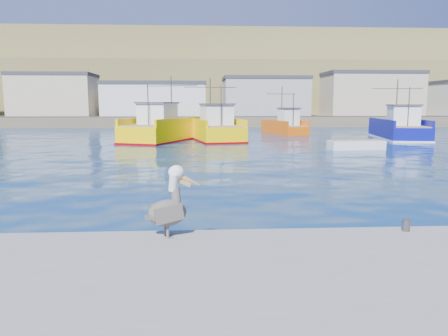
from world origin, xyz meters
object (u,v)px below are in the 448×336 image
Objects in this scene: trawler_yellow_b at (213,129)px; trawler_blue at (399,129)px; skiff_far at (377,132)px; pelican at (169,207)px; boat_orange at (285,126)px; trawler_yellow_a at (165,129)px; skiff_mid at (356,146)px.

trawler_yellow_b reaches higher than trawler_blue.
skiff_far is at bearing 82.57° from trawler_blue.
pelican is at bearing -122.06° from trawler_blue.
trawler_yellow_a is at bearing -147.68° from boat_orange.
trawler_yellow_a reaches higher than pelican.
trawler_blue reaches higher than pelican.
trawler_yellow_b is at bearing -137.86° from boat_orange.
pelican is (-11.69, -44.40, 0.24)m from boat_orange.
trawler_yellow_a is 5.08m from trawler_yellow_b.
trawler_blue is at bearing -97.43° from skiff_far.
skiff_far is 2.23× the size of pelican.
trawler_yellow_a reaches higher than skiff_mid.
pelican reaches higher than skiff_mid.
trawler_blue is 2.53× the size of skiff_mid.
trawler_yellow_b is at bearing 136.30° from skiff_mid.
trawler_yellow_b is 12.64m from boat_orange.
trawler_yellow_b is at bearing -159.14° from skiff_far.
trawler_blue is 42.21m from pelican.
trawler_yellow_b reaches higher than pelican.
trawler_yellow_b reaches higher than skiff_far.
skiff_far is at bearing 62.95° from skiff_mid.
trawler_yellow_b is 36.00m from pelican.
boat_orange is 4.79× the size of pelican.
trawler_yellow_b is 7.18× the size of pelican.
boat_orange is (9.37, 8.48, -0.07)m from trawler_yellow_b.
boat_orange reaches higher than skiff_far.
skiff_far is at bearing 20.86° from trawler_yellow_b.
boat_orange reaches higher than skiff_mid.
skiff_far is (21.16, 8.06, -0.82)m from trawler_yellow_b.
trawler_blue is (25.13, 0.49, -0.09)m from trawler_yellow_a.
skiff_mid is 2.65× the size of pelican.
trawler_yellow_a is 1.08× the size of trawler_yellow_b.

